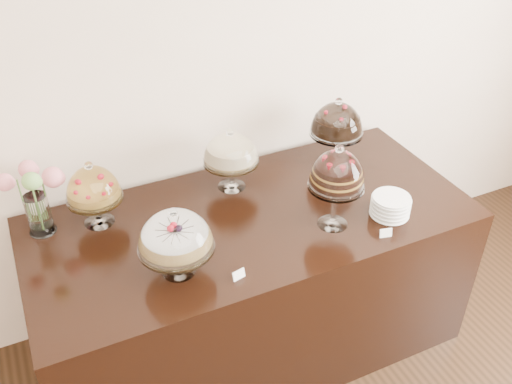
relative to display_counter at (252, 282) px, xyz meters
name	(u,v)px	position (x,y,z in m)	size (l,w,h in m)	color
wall_back	(225,59)	(0.11, 0.55, 1.05)	(5.00, 0.04, 3.00)	beige
display_counter	(252,282)	(0.00, 0.00, 0.00)	(2.20, 1.00, 0.90)	black
cake_stand_sugar_sponge	(175,234)	(-0.45, -0.22, 0.66)	(0.33, 0.33, 0.34)	white
cake_stand_choco_layer	(337,173)	(0.33, -0.22, 0.75)	(0.27, 0.27, 0.44)	white
cake_stand_cheesecake	(231,151)	(0.01, 0.29, 0.67)	(0.29, 0.29, 0.35)	white
cake_stand_dark_choco	(337,122)	(0.62, 0.25, 0.71)	(0.29, 0.29, 0.41)	white
cake_stand_fruit_tart	(93,187)	(-0.69, 0.28, 0.66)	(0.27, 0.27, 0.34)	white
flower_vase	(36,195)	(-0.94, 0.33, 0.65)	(0.29, 0.32, 0.38)	white
plate_stack	(390,206)	(0.63, -0.27, 0.50)	(0.19, 0.19, 0.10)	white
price_card_left	(239,275)	(-0.23, -0.37, 0.47)	(0.06, 0.01, 0.04)	white
price_card_right	(386,233)	(0.51, -0.41, 0.47)	(0.06, 0.01, 0.04)	white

